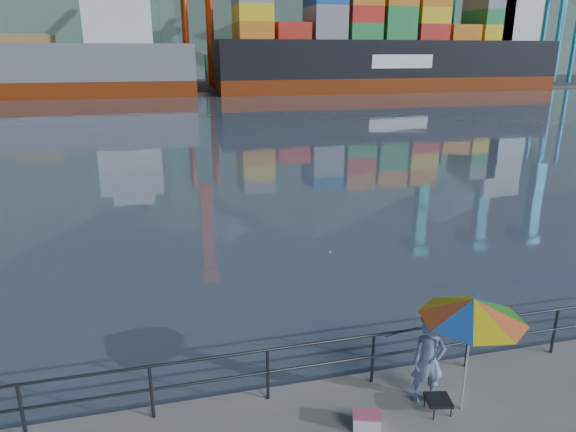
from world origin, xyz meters
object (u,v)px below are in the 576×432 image
object	(u,v)px
fisherman	(428,361)
bulk_carrier	(1,66)
container_ship	(399,52)
beach_umbrella	(473,309)
cooler_bag	(367,422)

from	to	relation	value
fisherman	bulk_carrier	size ratio (longest dim) A/B	0.03
fisherman	bulk_carrier	bearing A→B (deg)	122.08
bulk_carrier	container_ship	bearing A→B (deg)	-1.50
fisherman	container_ship	size ratio (longest dim) A/B	0.03
beach_umbrella	bulk_carrier	bearing A→B (deg)	108.56
cooler_bag	container_ship	distance (m)	81.28
bulk_carrier	container_ship	size ratio (longest dim) A/B	1.01
bulk_carrier	container_ship	distance (m)	58.81
container_ship	beach_umbrella	bearing A→B (deg)	-114.90
cooler_bag	container_ship	xyz separation A→B (m)	(35.59, 72.85, 5.74)
fisherman	cooler_bag	world-z (taller)	fisherman
fisherman	container_ship	bearing A→B (deg)	78.43
fisherman	bulk_carrier	xyz separation A→B (m)	(-24.48, 73.96, 3.27)
fisherman	beach_umbrella	size ratio (longest dim) A/B	0.74
fisherman	container_ship	distance (m)	80.29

